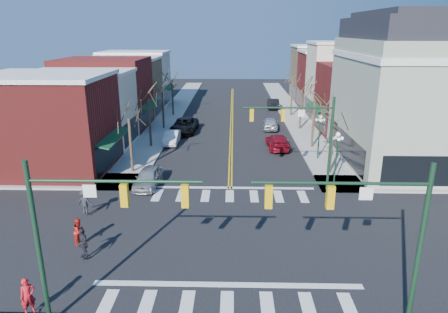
# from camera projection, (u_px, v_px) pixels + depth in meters

# --- Properties ---
(ground) EXTENTS (160.00, 160.00, 0.00)m
(ground) POSITION_uv_depth(u_px,v_px,m) (229.00, 237.00, 23.63)
(ground) COLOR black
(ground) RESTS_ON ground
(sidewalk_left) EXTENTS (3.50, 70.00, 0.15)m
(sidewalk_left) POSITION_uv_depth(u_px,v_px,m) (150.00, 144.00, 42.86)
(sidewalk_left) COLOR #9E9B93
(sidewalk_left) RESTS_ON ground
(sidewalk_right) EXTENTS (3.50, 70.00, 0.15)m
(sidewalk_right) POSITION_uv_depth(u_px,v_px,m) (313.00, 145.00, 42.46)
(sidewalk_right) COLOR #9E9B93
(sidewalk_right) RESTS_ON ground
(bldg_left_brick_a) EXTENTS (10.00, 8.50, 8.00)m
(bldg_left_brick_a) POSITION_uv_depth(u_px,v_px,m) (49.00, 125.00, 33.96)
(bldg_left_brick_a) COLOR maroon
(bldg_left_brick_a) RESTS_ON ground
(bldg_left_stucco_a) EXTENTS (10.00, 7.00, 7.50)m
(bldg_left_stucco_a) POSITION_uv_depth(u_px,v_px,m) (82.00, 110.00, 41.42)
(bldg_left_stucco_a) COLOR beige
(bldg_left_stucco_a) RESTS_ON ground
(bldg_left_brick_b) EXTENTS (10.00, 9.00, 8.50)m
(bldg_left_brick_b) POSITION_uv_depth(u_px,v_px,m) (105.00, 94.00, 48.89)
(bldg_left_brick_b) COLOR maroon
(bldg_left_brick_b) RESTS_ON ground
(bldg_left_tan) EXTENTS (10.00, 7.50, 7.80)m
(bldg_left_tan) POSITION_uv_depth(u_px,v_px,m) (123.00, 87.00, 56.85)
(bldg_left_tan) COLOR #937551
(bldg_left_tan) RESTS_ON ground
(bldg_left_stucco_b) EXTENTS (10.00, 8.00, 8.20)m
(bldg_left_stucco_b) POSITION_uv_depth(u_px,v_px,m) (136.00, 80.00, 64.18)
(bldg_left_stucco_b) COLOR beige
(bldg_left_stucco_b) RESTS_ON ground
(bldg_right_brick_a) EXTENTS (10.00, 8.50, 8.00)m
(bldg_right_brick_a) POSITION_uv_depth(u_px,v_px,m) (364.00, 99.00, 46.60)
(bldg_right_brick_a) COLOR maroon
(bldg_right_brick_a) RESTS_ON ground
(bldg_right_stucco) EXTENTS (10.00, 7.00, 10.00)m
(bldg_right_stucco) POSITION_uv_depth(u_px,v_px,m) (347.00, 82.00, 53.67)
(bldg_right_stucco) COLOR beige
(bldg_right_stucco) RESTS_ON ground
(bldg_right_brick_b) EXTENTS (10.00, 8.00, 8.50)m
(bldg_right_brick_b) POSITION_uv_depth(u_px,v_px,m) (333.00, 81.00, 61.05)
(bldg_right_brick_b) COLOR maroon
(bldg_right_brick_b) RESTS_ON ground
(bldg_right_tan) EXTENTS (10.00, 8.00, 9.00)m
(bldg_right_tan) POSITION_uv_depth(u_px,v_px,m) (322.00, 74.00, 68.59)
(bldg_right_tan) COLOR #937551
(bldg_right_tan) RESTS_ON ground
(victorian_corner) EXTENTS (12.25, 14.25, 13.30)m
(victorian_corner) POSITION_uv_depth(u_px,v_px,m) (419.00, 90.00, 35.05)
(victorian_corner) COLOR #98A28C
(victorian_corner) RESTS_ON ground
(traffic_mast_near_left) EXTENTS (6.60, 0.28, 7.20)m
(traffic_mast_near_left) POSITION_uv_depth(u_px,v_px,m) (82.00, 222.00, 15.28)
(traffic_mast_near_left) COLOR #14331E
(traffic_mast_near_left) RESTS_ON ground
(traffic_mast_near_right) EXTENTS (6.60, 0.28, 7.20)m
(traffic_mast_near_right) POSITION_uv_depth(u_px,v_px,m) (374.00, 225.00, 15.03)
(traffic_mast_near_right) COLOR #14331E
(traffic_mast_near_right) RESTS_ON ground
(traffic_mast_far_right) EXTENTS (6.60, 0.28, 7.20)m
(traffic_mast_far_right) POSITION_uv_depth(u_px,v_px,m) (306.00, 131.00, 29.12)
(traffic_mast_far_right) COLOR #14331E
(traffic_mast_far_right) RESTS_ON ground
(lamppost_corner) EXTENTS (0.36, 0.36, 4.33)m
(lamppost_corner) POSITION_uv_depth(u_px,v_px,m) (337.00, 150.00, 30.64)
(lamppost_corner) COLOR #14331E
(lamppost_corner) RESTS_ON ground
(lamppost_midblock) EXTENTS (0.36, 0.36, 4.33)m
(lamppost_midblock) POSITION_uv_depth(u_px,v_px,m) (320.00, 129.00, 36.83)
(lamppost_midblock) COLOR #14331E
(lamppost_midblock) RESTS_ON ground
(tree_left_a) EXTENTS (0.24, 0.24, 4.76)m
(tree_left_a) POSITION_uv_depth(u_px,v_px,m) (131.00, 146.00, 33.58)
(tree_left_a) COLOR #382B21
(tree_left_a) RESTS_ON ground
(tree_left_b) EXTENTS (0.24, 0.24, 5.04)m
(tree_left_b) POSITION_uv_depth(u_px,v_px,m) (150.00, 123.00, 41.16)
(tree_left_b) COLOR #382B21
(tree_left_b) RESTS_ON ground
(tree_left_c) EXTENTS (0.24, 0.24, 4.55)m
(tree_left_c) POSITION_uv_depth(u_px,v_px,m) (163.00, 111.00, 48.85)
(tree_left_c) COLOR #382B21
(tree_left_c) RESTS_ON ground
(tree_left_d) EXTENTS (0.24, 0.24, 4.90)m
(tree_left_d) POSITION_uv_depth(u_px,v_px,m) (173.00, 99.00, 56.42)
(tree_left_d) COLOR #382B21
(tree_left_d) RESTS_ON ground
(tree_right_a) EXTENTS (0.24, 0.24, 4.62)m
(tree_right_a) POSITION_uv_depth(u_px,v_px,m) (331.00, 148.00, 33.22)
(tree_right_a) COLOR #382B21
(tree_right_a) RESTS_ON ground
(tree_right_b) EXTENTS (0.24, 0.24, 5.18)m
(tree_right_b) POSITION_uv_depth(u_px,v_px,m) (313.00, 124.00, 40.75)
(tree_right_b) COLOR #382B21
(tree_right_b) RESTS_ON ground
(tree_right_c) EXTENTS (0.24, 0.24, 4.83)m
(tree_right_c) POSITION_uv_depth(u_px,v_px,m) (301.00, 110.00, 48.43)
(tree_right_c) COLOR #382B21
(tree_right_c) RESTS_ON ground
(tree_right_d) EXTENTS (0.24, 0.24, 4.97)m
(tree_right_d) POSITION_uv_depth(u_px,v_px,m) (292.00, 99.00, 56.03)
(tree_right_d) COLOR #382B21
(tree_right_d) RESTS_ON ground
(car_left_near) EXTENTS (1.98, 4.41, 1.47)m
(car_left_near) POSITION_uv_depth(u_px,v_px,m) (148.00, 177.00, 31.17)
(car_left_near) COLOR #ACACB0
(car_left_near) RESTS_ON ground
(car_left_mid) EXTENTS (1.48, 4.22, 1.39)m
(car_left_mid) POSITION_uv_depth(u_px,v_px,m) (172.00, 138.00, 42.85)
(car_left_mid) COLOR white
(car_left_mid) RESTS_ON ground
(car_left_far) EXTENTS (3.07, 6.13, 1.67)m
(car_left_far) POSITION_uv_depth(u_px,v_px,m) (184.00, 126.00, 47.59)
(car_left_far) COLOR black
(car_left_far) RESTS_ON ground
(car_right_near) EXTENTS (2.27, 5.18, 1.48)m
(car_right_near) POSITION_uv_depth(u_px,v_px,m) (277.00, 142.00, 41.11)
(car_right_near) COLOR maroon
(car_right_near) RESTS_ON ground
(car_right_mid) EXTENTS (2.09, 4.55, 1.51)m
(car_right_mid) POSITION_uv_depth(u_px,v_px,m) (270.00, 123.00, 49.11)
(car_right_mid) COLOR silver
(car_right_mid) RESTS_ON ground
(car_right_far) EXTENTS (1.78, 4.79, 1.57)m
(car_right_far) POSITION_uv_depth(u_px,v_px,m) (273.00, 104.00, 62.12)
(car_right_far) COLOR black
(car_right_far) RESTS_ON ground
(pedestrian_red_a) EXTENTS (0.72, 0.70, 1.67)m
(pedestrian_red_a) POSITION_uv_depth(u_px,v_px,m) (28.00, 296.00, 16.88)
(pedestrian_red_a) COLOR red
(pedestrian_red_a) RESTS_ON sidewalk_left
(pedestrian_red_b) EXTENTS (0.70, 0.84, 1.57)m
(pedestrian_red_b) POSITION_uv_depth(u_px,v_px,m) (79.00, 231.00, 22.40)
(pedestrian_red_b) COLOR red
(pedestrian_red_b) RESTS_ON sidewalk_left
(pedestrian_dark_a) EXTENTS (0.97, 1.02, 1.70)m
(pedestrian_dark_a) POSITION_uv_depth(u_px,v_px,m) (83.00, 243.00, 21.05)
(pedestrian_dark_a) COLOR #23212A
(pedestrian_dark_a) RESTS_ON sidewalk_left
(pedestrian_dark_b) EXTENTS (1.24, 0.90, 1.72)m
(pedestrian_dark_b) POSITION_uv_depth(u_px,v_px,m) (85.00, 202.00, 26.07)
(pedestrian_dark_b) COLOR #202229
(pedestrian_dark_b) RESTS_ON sidewalk_left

